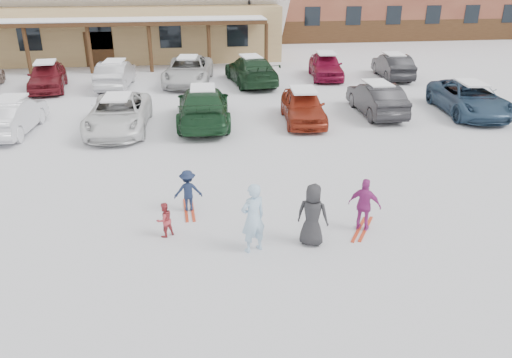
{
  "coord_description": "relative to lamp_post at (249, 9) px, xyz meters",
  "views": [
    {
      "loc": [
        -1.3,
        -10.98,
        6.25
      ],
      "look_at": [
        0.3,
        1.0,
        1.0
      ],
      "focal_mm": 35.0,
      "sensor_mm": 36.0,
      "label": 1
    }
  ],
  "objects": [
    {
      "name": "parked_car_3",
      "position": [
        -3.81,
        -15.46,
        -2.53
      ],
      "size": [
        2.34,
        5.36,
        1.54
      ],
      "primitive_type": "imported",
      "rotation": [
        0.0,
        0.0,
        3.11
      ],
      "color": "#183D21",
      "rests_on": "ground"
    },
    {
      "name": "parked_car_4",
      "position": [
        0.37,
        -15.77,
        -2.6
      ],
      "size": [
        1.96,
        4.22,
        1.4
      ],
      "primitive_type": "imported",
      "rotation": [
        0.0,
        0.0,
        -0.08
      ],
      "color": "maroon",
      "rests_on": "ground"
    },
    {
      "name": "parked_car_1",
      "position": [
        -11.36,
        -15.7,
        -2.6
      ],
      "size": [
        1.74,
        4.31,
        1.39
      ],
      "primitive_type": "imported",
      "rotation": [
        0.0,
        0.0,
        3.08
      ],
      "color": "silver",
      "rests_on": "ground"
    },
    {
      "name": "parked_car_8",
      "position": [
        -11.79,
        -8.27,
        -2.55
      ],
      "size": [
        2.33,
        4.56,
        1.49
      ],
      "primitive_type": "imported",
      "rotation": [
        0.0,
        0.0,
        0.13
      ],
      "color": "maroon",
      "rests_on": "ground"
    },
    {
      "name": "parked_car_9",
      "position": [
        -8.28,
        -8.16,
        -2.58
      ],
      "size": [
        1.76,
        4.42,
        1.43
      ],
      "primitive_type": "imported",
      "rotation": [
        0.0,
        0.0,
        3.08
      ],
      "color": "#A09FA4",
      "rests_on": "ground"
    },
    {
      "name": "parked_car_10",
      "position": [
        -4.38,
        -7.72,
        -2.56
      ],
      "size": [
        3.08,
        5.58,
        1.48
      ],
      "primitive_type": "imported",
      "rotation": [
        0.0,
        0.0,
        -0.12
      ],
      "color": "silver",
      "rests_on": "ground"
    },
    {
      "name": "toddler_red",
      "position": [
        -5.12,
        -24.81,
        -2.85
      ],
      "size": [
        0.56,
        0.53,
        0.9
      ],
      "primitive_type": "imported",
      "rotation": [
        0.0,
        0.0,
        3.73
      ],
      "color": "#AB353B",
      "rests_on": "ground"
    },
    {
      "name": "skis_child_magenta",
      "position": [
        -0.16,
        -25.15,
        -3.28
      ],
      "size": [
        0.9,
        1.3,
        0.03
      ],
      "primitive_type": "cube",
      "rotation": [
        0.0,
        0.0,
        2.59
      ],
      "color": "red",
      "rests_on": "ground"
    },
    {
      "name": "adult_skier",
      "position": [
        -3.04,
        -25.77,
        -2.44
      ],
      "size": [
        0.74,
        0.63,
        1.72
      ],
      "primitive_type": "imported",
      "rotation": [
        0.0,
        0.0,
        3.56
      ],
      "color": "#A9CFEC",
      "rests_on": "ground"
    },
    {
      "name": "child_navy",
      "position": [
        -4.52,
        -23.48,
        -2.71
      ],
      "size": [
        0.78,
        0.48,
        1.18
      ],
      "primitive_type": "imported",
      "rotation": [
        0.0,
        0.0,
        3.19
      ],
      "color": "#17223E",
      "rests_on": "ground"
    },
    {
      "name": "parked_car_6",
      "position": [
        7.99,
        -15.51,
        -2.59
      ],
      "size": [
        2.82,
        5.28,
        1.41
      ],
      "primitive_type": "imported",
      "rotation": [
        0.0,
        0.0,
        -0.1
      ],
      "color": "#2D4761",
      "rests_on": "ground"
    },
    {
      "name": "parked_car_5",
      "position": [
        3.87,
        -15.01,
        -2.59
      ],
      "size": [
        1.49,
        4.27,
        1.41
      ],
      "primitive_type": "imported",
      "rotation": [
        0.0,
        0.0,
        3.14
      ],
      "color": "black",
      "rests_on": "ground"
    },
    {
      "name": "parked_car_11",
      "position": [
        -0.92,
        -8.24,
        -2.53
      ],
      "size": [
        2.8,
        5.5,
        1.53
      ],
      "primitive_type": "imported",
      "rotation": [
        0.0,
        0.0,
        3.27
      ],
      "color": "#18351E",
      "rests_on": "ground"
    },
    {
      "name": "lamp_post",
      "position": [
        0.0,
        0.0,
        0.0
      ],
      "size": [
        0.5,
        0.25,
        5.8
      ],
      "color": "black",
      "rests_on": "ground"
    },
    {
      "name": "skis_child_navy",
      "position": [
        -4.52,
        -23.48,
        -3.28
      ],
      "size": [
        0.27,
        1.41,
        0.03
      ],
      "primitive_type": "cube",
      "rotation": [
        0.0,
        0.0,
        3.19
      ],
      "color": "red",
      "rests_on": "ground"
    },
    {
      "name": "parked_car_13",
      "position": [
        7.5,
        -7.8,
        -2.6
      ],
      "size": [
        1.86,
        4.36,
        1.4
      ],
      "primitive_type": "imported",
      "rotation": [
        0.0,
        0.0,
        3.05
      ],
      "color": "black",
      "rests_on": "ground"
    },
    {
      "name": "child_magenta",
      "position": [
        -0.16,
        -25.15,
        -2.6
      ],
      "size": [
        0.88,
        0.72,
        1.4
      ],
      "primitive_type": "imported",
      "rotation": [
        0.0,
        0.0,
        2.59
      ],
      "color": "#A62F85",
      "rests_on": "ground"
    },
    {
      "name": "bystander_dark",
      "position": [
        -1.61,
        -25.64,
        -2.52
      ],
      "size": [
        0.9,
        0.78,
        1.55
      ],
      "primitive_type": "imported",
      "rotation": [
        0.0,
        0.0,
        2.67
      ],
      "color": "#29282B",
      "rests_on": "ground"
    },
    {
      "name": "parked_car_2",
      "position": [
        -7.23,
        -15.9,
        -2.6
      ],
      "size": [
        2.43,
        5.05,
        1.39
      ],
      "primitive_type": "imported",
      "rotation": [
        0.0,
        0.0,
        -0.03
      ],
      "color": "white",
      "rests_on": "ground"
    },
    {
      "name": "ground",
      "position": [
        -3.02,
        -24.86,
        -3.3
      ],
      "size": [
        160.0,
        160.0,
        0.0
      ],
      "primitive_type": "plane",
      "color": "white",
      "rests_on": "ground"
    },
    {
      "name": "parked_car_12",
      "position": [
        3.6,
        -7.32,
        -2.57
      ],
      "size": [
        2.22,
        4.46,
        1.46
      ],
      "primitive_type": "imported",
      "rotation": [
        0.0,
        0.0,
        -0.12
      ],
      "color": "maroon",
      "rests_on": "ground"
    }
  ]
}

